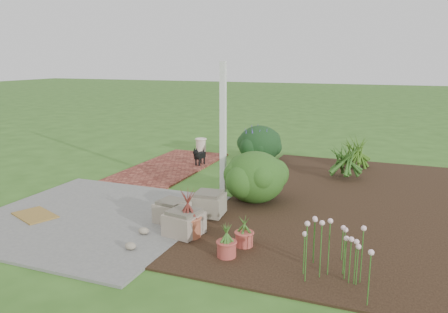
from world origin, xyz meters
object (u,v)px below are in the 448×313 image
at_px(stone_trough_near, 184,224).
at_px(evergreen_shrub, 255,176).
at_px(black_dog, 199,155).
at_px(cream_ceramic_urn, 201,145).

height_order(stone_trough_near, evergreen_shrub, evergreen_shrub).
height_order(black_dog, evergreen_shrub, evergreen_shrub).
bearing_deg(evergreen_shrub, black_dog, 134.90).
height_order(stone_trough_near, black_dog, black_dog).
xyz_separation_m(stone_trough_near, evergreen_shrub, (0.48, 1.89, 0.30)).
distance_m(black_dog, cream_ceramic_urn, 1.51).
distance_m(cream_ceramic_urn, evergreen_shrub, 4.36).
bearing_deg(black_dog, stone_trough_near, -60.16).
bearing_deg(stone_trough_near, black_dog, 111.79).
relative_size(stone_trough_near, cream_ceramic_urn, 1.30).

